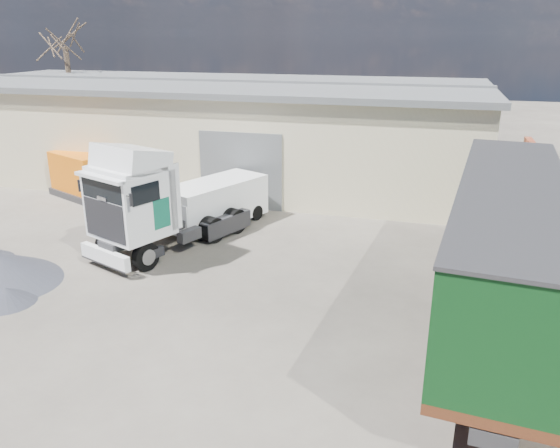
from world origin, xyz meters
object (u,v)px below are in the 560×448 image
(tractor_unit, at_px, (149,207))
(box_trailer, at_px, (506,240))
(orange_skip, at_px, (85,177))
(bare_tree, at_px, (63,32))
(panel_van, at_px, (212,204))

(tractor_unit, relative_size, box_trailer, 0.53)
(tractor_unit, bearing_deg, orange_skip, 160.65)
(bare_tree, distance_m, panel_van, 21.41)
(tractor_unit, xyz_separation_m, panel_van, (1.01, 3.42, -0.81))
(box_trailer, xyz_separation_m, panel_van, (-10.96, 5.53, -1.54))
(bare_tree, relative_size, box_trailer, 0.75)
(tractor_unit, relative_size, panel_van, 1.31)
(box_trailer, relative_size, orange_skip, 3.07)
(tractor_unit, height_order, panel_van, tractor_unit)
(panel_van, bearing_deg, bare_tree, 164.61)
(orange_skip, bearing_deg, bare_tree, 151.26)
(tractor_unit, height_order, orange_skip, tractor_unit)
(orange_skip, bearing_deg, box_trailer, 0.83)
(panel_van, relative_size, orange_skip, 1.24)
(bare_tree, bearing_deg, orange_skip, -52.92)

